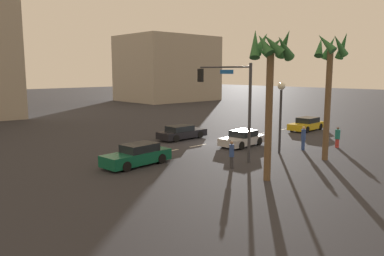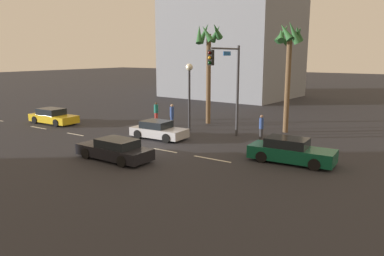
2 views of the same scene
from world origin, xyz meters
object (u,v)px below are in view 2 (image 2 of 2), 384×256
at_px(car_2, 158,130).
at_px(car_0, 53,117).
at_px(traffic_signal, 229,77).
at_px(car_1, 115,150).
at_px(pedestrian_0, 261,126).
at_px(pedestrian_2, 156,111).
at_px(palm_tree_0, 208,49).
at_px(palm_tree_1, 289,48).
at_px(car_3, 291,151).
at_px(pedestrian_1, 172,114).
at_px(streetlamp, 189,83).

bearing_deg(car_2, car_0, -176.94).
height_order(car_0, traffic_signal, traffic_signal).
bearing_deg(car_1, pedestrian_0, 64.49).
distance_m(pedestrian_0, pedestrian_2, 11.23).
distance_m(pedestrian_0, palm_tree_0, 8.98).
bearing_deg(pedestrian_2, palm_tree_1, 7.28).
height_order(car_2, traffic_signal, traffic_signal).
height_order(car_1, car_3, car_3).
bearing_deg(car_1, pedestrian_1, 109.38).
xyz_separation_m(traffic_signal, pedestrian_2, (-9.30, 3.24, -3.57)).
distance_m(car_0, palm_tree_1, 20.64).
distance_m(car_1, streetlamp, 10.02).
distance_m(car_0, car_3, 21.39).
height_order(car_3, pedestrian_2, pedestrian_2).
height_order(car_2, pedestrian_2, pedestrian_2).
xyz_separation_m(traffic_signal, pedestrian_0, (1.81, 1.60, -3.51)).
xyz_separation_m(car_3, pedestrian_0, (-3.86, 4.73, 0.27)).
bearing_deg(car_3, palm_tree_0, 142.81).
xyz_separation_m(car_0, car_3, (21.39, -0.04, 0.04)).
xyz_separation_m(traffic_signal, streetlamp, (-4.18, 1.19, -0.67)).
relative_size(car_3, pedestrian_2, 2.89).
relative_size(pedestrian_0, pedestrian_2, 1.04).
bearing_deg(streetlamp, car_1, -82.11).
relative_size(streetlamp, palm_tree_1, 0.63).
height_order(car_2, palm_tree_0, palm_tree_0).
relative_size(pedestrian_0, palm_tree_0, 0.20).
height_order(traffic_signal, pedestrian_2, traffic_signal).
xyz_separation_m(car_1, pedestrian_1, (-3.55, 10.09, 0.40)).
relative_size(car_2, pedestrian_2, 2.50).
bearing_deg(pedestrian_1, traffic_signal, -16.16).
bearing_deg(pedestrian_1, palm_tree_1, 17.96).
bearing_deg(palm_tree_1, pedestrian_0, -101.65).
height_order(car_0, palm_tree_0, palm_tree_0).
relative_size(traffic_signal, streetlamp, 1.25).
xyz_separation_m(palm_tree_0, palm_tree_1, (7.06, 0.09, 0.03)).
xyz_separation_m(streetlamp, pedestrian_2, (-5.11, 2.05, -2.91)).
relative_size(streetlamp, pedestrian_0, 3.06).
relative_size(pedestrian_0, palm_tree_1, 0.20).
bearing_deg(car_3, car_2, 176.31).
xyz_separation_m(pedestrian_2, palm_tree_0, (4.70, 1.42, 5.56)).
xyz_separation_m(pedestrian_2, palm_tree_1, (11.75, 1.50, 5.59)).
height_order(car_2, car_3, car_3).
relative_size(car_2, palm_tree_1, 0.49).
bearing_deg(pedestrian_2, pedestrian_0, -8.43).
relative_size(car_3, palm_tree_0, 0.55).
height_order(pedestrian_1, palm_tree_1, palm_tree_1).
bearing_deg(pedestrian_1, car_0, -151.92).
xyz_separation_m(car_3, pedestrian_1, (-12.10, 5.00, 0.34)).
bearing_deg(car_0, palm_tree_1, 23.32).
bearing_deg(palm_tree_1, pedestrian_1, -162.04).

